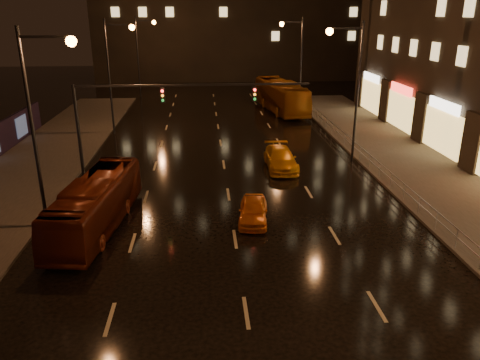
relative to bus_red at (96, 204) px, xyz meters
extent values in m
plane|color=black|center=(7.00, 8.10, -1.32)|extent=(140.00, 140.00, 0.00)
cube|color=#38332D|center=(20.50, 3.10, -1.25)|extent=(7.00, 70.00, 0.15)
cylinder|color=black|center=(-2.60, 8.10, 1.78)|extent=(0.22, 0.22, 6.20)
cube|color=black|center=(5.00, 8.10, 4.78)|extent=(15.20, 0.14, 0.14)
cube|color=black|center=(3.00, 8.10, 4.13)|extent=(0.32, 0.18, 0.95)
cube|color=black|center=(9.00, 8.10, 4.13)|extent=(0.32, 0.18, 0.95)
sphere|color=#FF1E19|center=(3.00, 7.98, 4.43)|extent=(0.18, 0.18, 0.18)
cylinder|color=#99999E|center=(17.20, 32.10, -0.67)|extent=(0.04, 0.04, 1.00)
cube|color=#99999E|center=(17.20, 6.10, -0.22)|extent=(0.05, 56.00, 0.05)
cube|color=#99999E|center=(17.20, 6.10, -0.62)|extent=(0.05, 56.00, 0.05)
imported|color=#561A0C|center=(0.00, 0.00, 0.00)|extent=(3.41, 9.71, 2.65)
imported|color=#89470D|center=(14.28, 29.15, 0.38)|extent=(4.52, 12.51, 3.41)
imported|color=orange|center=(8.11, 0.10, -0.70)|extent=(1.95, 3.85, 1.26)
imported|color=orange|center=(11.00, 8.87, -0.60)|extent=(2.06, 4.99, 1.44)
camera|label=1|loc=(5.61, -22.55, 9.25)|focal=35.00mm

